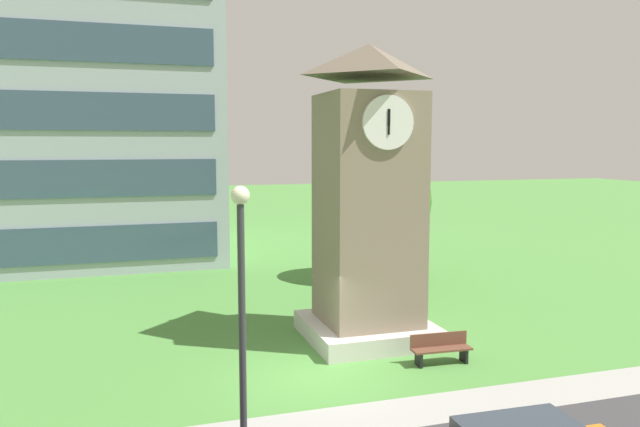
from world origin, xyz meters
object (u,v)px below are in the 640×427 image
(clock_tower, at_px, (368,211))
(park_bench, at_px, (441,348))
(tree_near_tower, at_px, (384,201))
(street_lamp, at_px, (242,298))

(clock_tower, relative_size, park_bench, 5.27)
(clock_tower, xyz_separation_m, tree_near_tower, (4.07, 8.18, -0.47))
(park_bench, relative_size, tree_near_tower, 0.30)
(clock_tower, xyz_separation_m, park_bench, (1.21, -2.83, -3.80))
(clock_tower, bearing_deg, park_bench, -66.87)
(park_bench, height_order, street_lamp, street_lamp)
(clock_tower, relative_size, street_lamp, 1.69)
(clock_tower, xyz_separation_m, street_lamp, (-5.43, -7.17, -0.73))
(street_lamp, height_order, tree_near_tower, tree_near_tower)
(park_bench, distance_m, street_lamp, 8.50)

